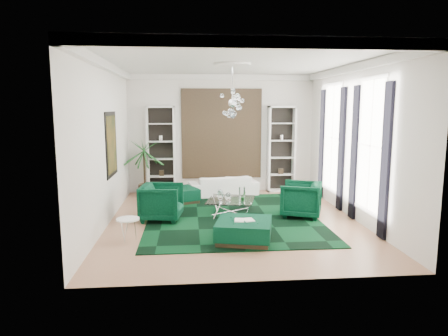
{
  "coord_description": "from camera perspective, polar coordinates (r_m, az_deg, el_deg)",
  "views": [
    {
      "loc": [
        -1.07,
        -9.46,
        2.76
      ],
      "look_at": [
        -0.18,
        0.5,
        1.23
      ],
      "focal_mm": 32.0,
      "sensor_mm": 36.0,
      "label": 1
    }
  ],
  "objects": [
    {
      "name": "rug",
      "position": [
        10.2,
        1.14,
        -6.95
      ],
      "size": [
        4.2,
        5.0,
        0.02
      ],
      "primitive_type": "cube",
      "color": "black",
      "rests_on": "floor"
    },
    {
      "name": "tapestry",
      "position": [
        13.0,
        -0.35,
        4.9
      ],
      "size": [
        2.5,
        0.06,
        2.8
      ],
      "primitive_type": "cube",
      "color": "black",
      "rests_on": "wall_back"
    },
    {
      "name": "crown_molding",
      "position": [
        9.57,
        1.41,
        14.33
      ],
      "size": [
        6.0,
        7.0,
        0.18
      ],
      "primitive_type": null,
      "color": "white",
      "rests_on": "ceiling"
    },
    {
      "name": "window_far",
      "position": [
        11.72,
        15.24,
        4.18
      ],
      "size": [
        0.03,
        1.1,
        2.9
      ],
      "primitive_type": "cube",
      "color": "white",
      "rests_on": "wall_right"
    },
    {
      "name": "ottoman_side",
      "position": [
        11.75,
        -6.34,
        -3.9
      ],
      "size": [
        1.23,
        1.23,
        0.42
      ],
      "primitive_type": "cube",
      "rotation": [
        0.0,
        0.0,
        0.4
      ],
      "color": "black",
      "rests_on": "floor"
    },
    {
      "name": "armchair_right",
      "position": [
        10.33,
        10.94,
        -4.42
      ],
      "size": [
        1.25,
        1.24,
        0.89
      ],
      "primitive_type": "imported",
      "rotation": [
        0.0,
        0.0,
        -1.95
      ],
      "color": "black",
      "rests_on": "floor"
    },
    {
      "name": "curtain_near_b",
      "position": [
        10.23,
        18.13,
        2.04
      ],
      "size": [
        0.07,
        0.3,
        3.25
      ],
      "primitive_type": "cube",
      "color": "black",
      "rests_on": "floor"
    },
    {
      "name": "curtain_far_a",
      "position": [
        11.01,
        16.42,
        2.55
      ],
      "size": [
        0.07,
        0.3,
        3.25
      ],
      "primitive_type": "cube",
      "color": "black",
      "rests_on": "floor"
    },
    {
      "name": "coffee_table",
      "position": [
        10.39,
        0.99,
        -5.57
      ],
      "size": [
        1.41,
        1.41,
        0.4
      ],
      "primitive_type": null,
      "rotation": [
        0.0,
        0.0,
        -0.25
      ],
      "color": "white",
      "rests_on": "floor"
    },
    {
      "name": "armchair_left",
      "position": [
        9.96,
        -8.89,
        -4.84
      ],
      "size": [
        1.11,
        1.08,
        0.89
      ],
      "primitive_type": "imported",
      "rotation": [
        0.0,
        0.0,
        1.43
      ],
      "color": "black",
      "rests_on": "floor"
    },
    {
      "name": "wall_front",
      "position": [
        6.11,
        5.07,
        0.59
      ],
      "size": [
        6.0,
        0.02,
        3.8
      ],
      "primitive_type": "cube",
      "color": "silver",
      "rests_on": "ground"
    },
    {
      "name": "wall_back",
      "position": [
        13.05,
        -0.37,
        4.91
      ],
      "size": [
        6.0,
        0.02,
        3.8
      ],
      "primitive_type": "cube",
      "color": "silver",
      "rests_on": "ground"
    },
    {
      "name": "palm",
      "position": [
        12.59,
        -11.33,
        1.22
      ],
      "size": [
        1.48,
        1.48,
        2.32
      ],
      "primitive_type": null,
      "rotation": [
        0.0,
        0.0,
        0.03
      ],
      "color": "#1D5A22",
      "rests_on": "floor"
    },
    {
      "name": "floor",
      "position": [
        9.92,
        1.33,
        -7.52
      ],
      "size": [
        6.0,
        7.0,
        0.02
      ],
      "primitive_type": "cube",
      "color": "tan",
      "rests_on": "ground"
    },
    {
      "name": "curtain_far_b",
      "position": [
        12.46,
        13.81,
        3.33
      ],
      "size": [
        0.07,
        0.3,
        3.25
      ],
      "primitive_type": "cube",
      "color": "black",
      "rests_on": "floor"
    },
    {
      "name": "ceiling_medallion",
      "position": [
        9.87,
        1.21,
        14.57
      ],
      "size": [
        0.9,
        0.9,
        0.05
      ],
      "primitive_type": "cylinder",
      "color": "white",
      "rests_on": "ceiling"
    },
    {
      "name": "shelving_right",
      "position": [
        13.2,
        8.19,
        2.69
      ],
      "size": [
        0.9,
        0.38,
        2.8
      ],
      "primitive_type": null,
      "color": "white",
      "rests_on": "floor"
    },
    {
      "name": "book",
      "position": [
        8.32,
        2.89,
        -7.39
      ],
      "size": [
        0.41,
        0.27,
        0.03
      ],
      "primitive_type": "cube",
      "color": "white",
      "rests_on": "ottoman_front"
    },
    {
      "name": "ceiling",
      "position": [
        9.58,
        1.41,
        14.99
      ],
      "size": [
        6.0,
        7.0,
        0.02
      ],
      "primitive_type": "cube",
      "color": "white",
      "rests_on": "ground"
    },
    {
      "name": "painting",
      "position": [
        10.28,
        -15.74,
        3.3
      ],
      "size": [
        0.04,
        1.3,
        1.6
      ],
      "primitive_type": "cube",
      "color": "black",
      "rests_on": "wall_left"
    },
    {
      "name": "sofa",
      "position": [
        12.6,
        -0.11,
        -2.51
      ],
      "size": [
        2.24,
        1.18,
        0.62
      ],
      "primitive_type": "imported",
      "rotation": [
        0.0,
        0.0,
        3.31
      ],
      "color": "white",
      "rests_on": "floor"
    },
    {
      "name": "ottoman_front",
      "position": [
        8.38,
        2.87,
        -8.94
      ],
      "size": [
        1.33,
        1.33,
        0.44
      ],
      "primitive_type": "cube",
      "rotation": [
        0.0,
        0.0,
        -0.24
      ],
      "color": "black",
      "rests_on": "floor"
    },
    {
      "name": "side_table",
      "position": [
        8.64,
        -13.52,
        -8.58
      ],
      "size": [
        0.54,
        0.54,
        0.46
      ],
      "primitive_type": "cylinder",
      "rotation": [
        0.0,
        0.0,
        -0.14
      ],
      "color": "white",
      "rests_on": "floor"
    },
    {
      "name": "curtain_near_a",
      "position": [
        8.83,
        22.09,
        0.84
      ],
      "size": [
        0.07,
        0.3,
        3.25
      ],
      "primitive_type": "cube",
      "color": "black",
      "rests_on": "floor"
    },
    {
      "name": "wall_right",
      "position": [
        10.34,
        18.21,
        3.49
      ],
      "size": [
        0.02,
        7.0,
        3.8
      ],
      "primitive_type": "cube",
      "color": "silver",
      "rests_on": "ground"
    },
    {
      "name": "wall_left",
      "position": [
        9.7,
        -16.63,
        3.25
      ],
      "size": [
        0.02,
        7.0,
        3.8
      ],
      "primitive_type": "cube",
      "color": "silver",
      "rests_on": "ground"
    },
    {
      "name": "window_near",
      "position": [
        9.52,
        20.23,
        2.98
      ],
      "size": [
        0.03,
        1.1,
        2.9
      ],
      "primitive_type": "cube",
      "color": "white",
      "rests_on": "wall_right"
    },
    {
      "name": "chandelier",
      "position": [
        9.82,
        1.19,
        9.22
      ],
      "size": [
        0.97,
        0.97,
        0.73
      ],
      "primitive_type": null,
      "rotation": [
        0.0,
        0.0,
        0.22
      ],
      "color": "white",
      "rests_on": "ceiling"
    },
    {
      "name": "shelving_left",
      "position": [
        12.87,
        -8.98,
        2.52
      ],
      "size": [
        0.9,
        0.38,
        2.8
      ],
      "primitive_type": null,
      "color": "white",
      "rests_on": "floor"
    },
    {
      "name": "table_plant",
      "position": [
        10.11,
        2.78,
        -4.08
      ],
      "size": [
        0.16,
        0.15,
        0.25
      ],
      "primitive_type": "imported",
      "rotation": [
        0.0,
        0.0,
        0.29
      ],
      "color": "#1D5A22",
      "rests_on": "coffee_table"
    }
  ]
}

